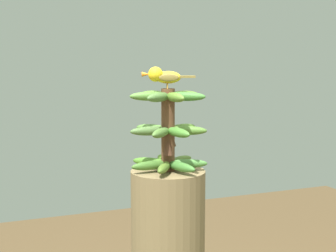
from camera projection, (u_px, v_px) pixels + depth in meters
banana_bunch at (168, 131)px, 1.88m from camera, size 0.28×0.29×0.30m
perched_bird at (163, 76)px, 1.85m from camera, size 0.19×0.08×0.08m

